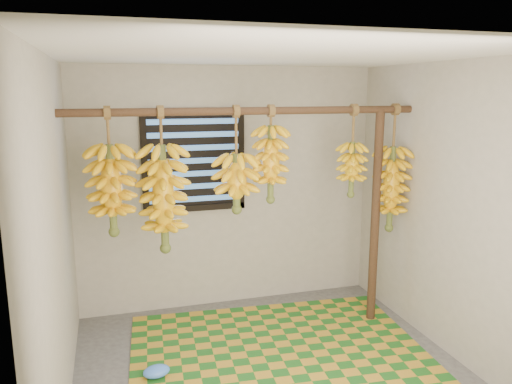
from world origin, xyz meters
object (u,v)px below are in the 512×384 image
object	(u,v)px
plastic_bag	(156,371)
banana_bunch_d	(271,164)
banana_bunch_f	(352,169)
banana_bunch_a	(112,190)
woven_mat	(280,355)
banana_bunch_b	(164,198)
banana_bunch_e	(391,189)
banana_bunch_c	(237,183)
support_post	(375,219)

from	to	relation	value
plastic_bag	banana_bunch_d	size ratio (longest dim) A/B	0.26
banana_bunch_f	banana_bunch_a	bearing A→B (deg)	180.00
woven_mat	plastic_bag	bearing A→B (deg)	-177.64
banana_bunch_b	banana_bunch_e	size ratio (longest dim) A/B	1.01
banana_bunch_b	woven_mat	bearing A→B (deg)	-24.42
banana_bunch_c	banana_bunch_e	bearing A→B (deg)	0.00
support_post	banana_bunch_e	bearing A→B (deg)	0.00
woven_mat	banana_bunch_d	xyz separation A→B (m)	(0.04, 0.39, 1.55)
banana_bunch_c	banana_bunch_e	world-z (taller)	same
banana_bunch_a	banana_bunch_f	xyz separation A→B (m)	(2.07, 0.00, 0.07)
woven_mat	banana_bunch_b	bearing A→B (deg)	155.58
banana_bunch_d	banana_bunch_e	world-z (taller)	same
banana_bunch_d	banana_bunch_e	xyz separation A→B (m)	(1.18, 0.00, -0.28)
support_post	banana_bunch_e	world-z (taller)	banana_bunch_e
woven_mat	banana_bunch_d	size ratio (longest dim) A/B	2.96
support_post	woven_mat	size ratio (longest dim) A/B	0.82
woven_mat	banana_bunch_a	size ratio (longest dim) A/B	2.42
banana_bunch_c	woven_mat	bearing A→B (deg)	-56.49
banana_bunch_a	banana_bunch_b	world-z (taller)	same
banana_bunch_d	banana_bunch_f	bearing A→B (deg)	0.00
banana_bunch_b	banana_bunch_e	xyz separation A→B (m)	(2.08, 0.00, -0.04)
banana_bunch_a	banana_bunch_e	xyz separation A→B (m)	(2.48, 0.00, -0.13)
support_post	banana_bunch_b	distance (m)	1.96
support_post	plastic_bag	world-z (taller)	support_post
banana_bunch_c	plastic_bag	bearing A→B (deg)	-149.99
banana_bunch_a	banana_bunch_c	bearing A→B (deg)	0.00
support_post	banana_bunch_d	size ratio (longest dim) A/B	2.43
support_post	banana_bunch_d	xyz separation A→B (m)	(-1.03, 0.00, 0.55)
woven_mat	plastic_bag	xyz separation A→B (m)	(-1.02, -0.04, 0.05)
support_post	woven_mat	bearing A→B (deg)	-159.64
woven_mat	banana_bunch_e	distance (m)	1.80
support_post	banana_bunch_d	distance (m)	1.17
woven_mat	plastic_bag	distance (m)	1.02
woven_mat	banana_bunch_f	distance (m)	1.72
plastic_bag	banana_bunch_e	xyz separation A→B (m)	(2.23, 0.44, 1.22)
banana_bunch_d	support_post	bearing A→B (deg)	0.00
plastic_bag	banana_bunch_a	world-z (taller)	banana_bunch_a
banana_bunch_e	plastic_bag	bearing A→B (deg)	-168.93
banana_bunch_e	banana_bunch_f	bearing A→B (deg)	180.00
banana_bunch_a	banana_bunch_e	size ratio (longest dim) A/B	0.86
support_post	banana_bunch_e	distance (m)	0.31
woven_mat	banana_bunch_b	xyz separation A→B (m)	(-0.87, 0.39, 1.30)
banana_bunch_a	banana_bunch_f	bearing A→B (deg)	0.00
woven_mat	plastic_bag	world-z (taller)	plastic_bag
banana_bunch_c	banana_bunch_d	xyz separation A→B (m)	(0.30, 0.00, 0.15)
support_post	banana_bunch_a	bearing A→B (deg)	180.00
banana_bunch_d	banana_bunch_f	distance (m)	0.77
banana_bunch_a	banana_bunch_d	size ratio (longest dim) A/B	1.22
plastic_bag	banana_bunch_b	xyz separation A→B (m)	(0.15, 0.44, 1.26)
support_post	banana_bunch_a	size ratio (longest dim) A/B	1.99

